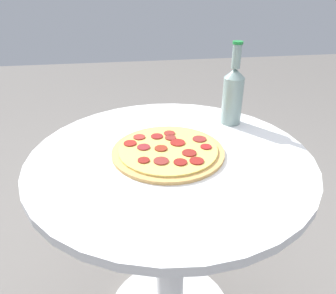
# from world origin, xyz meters

# --- Properties ---
(table) EXTENTS (0.81, 0.81, 0.72)m
(table) POSITION_xyz_m (0.00, 0.00, 0.51)
(table) COLOR white
(table) RESTS_ON ground_plane
(pizza) EXTENTS (0.32, 0.32, 0.02)m
(pizza) POSITION_xyz_m (-0.01, -0.00, 0.73)
(pizza) COLOR tan
(pizza) RESTS_ON table
(beer_bottle) EXTENTS (0.07, 0.07, 0.27)m
(beer_bottle) POSITION_xyz_m (-0.19, 0.24, 0.83)
(beer_bottle) COLOR gray
(beer_bottle) RESTS_ON table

